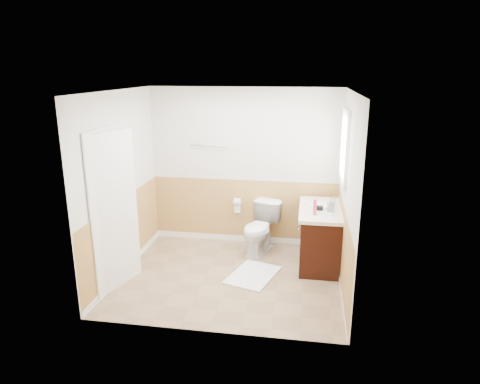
% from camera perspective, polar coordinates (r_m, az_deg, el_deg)
% --- Properties ---
extents(floor, '(3.00, 3.00, 0.00)m').
position_cam_1_polar(floor, '(6.02, -1.34, -11.20)').
color(floor, '#8C7051').
rests_on(floor, ground).
extents(ceiling, '(3.00, 3.00, 0.00)m').
position_cam_1_polar(ceiling, '(5.35, -1.52, 13.31)').
color(ceiling, white).
rests_on(ceiling, floor).
extents(wall_back, '(3.00, 0.00, 3.00)m').
position_cam_1_polar(wall_back, '(6.80, 0.56, 3.28)').
color(wall_back, silver).
rests_on(wall_back, floor).
extents(wall_front, '(3.00, 0.00, 3.00)m').
position_cam_1_polar(wall_front, '(4.35, -4.54, -4.29)').
color(wall_front, silver).
rests_on(wall_front, floor).
extents(wall_left, '(0.00, 3.00, 3.00)m').
position_cam_1_polar(wall_left, '(6.00, -15.65, 0.93)').
color(wall_left, silver).
rests_on(wall_left, floor).
extents(wall_right, '(0.00, 3.00, 3.00)m').
position_cam_1_polar(wall_right, '(5.49, 14.15, -0.35)').
color(wall_right, silver).
rests_on(wall_right, floor).
extents(wainscot_back, '(3.00, 0.00, 3.00)m').
position_cam_1_polar(wainscot_back, '(6.99, 0.53, -2.74)').
color(wainscot_back, tan).
rests_on(wainscot_back, floor).
extents(wainscot_front, '(3.00, 0.00, 3.00)m').
position_cam_1_polar(wainscot_front, '(4.67, -4.29, -12.89)').
color(wainscot_front, tan).
rests_on(wainscot_front, floor).
extents(wainscot_left, '(0.00, 2.60, 2.60)m').
position_cam_1_polar(wainscot_left, '(6.23, -15.03, -5.74)').
color(wainscot_left, tan).
rests_on(wainscot_left, floor).
extents(wainscot_right, '(0.00, 2.60, 2.60)m').
position_cam_1_polar(wainscot_right, '(5.75, 13.52, -7.54)').
color(wainscot_right, tan).
rests_on(wainscot_right, floor).
extents(toilet, '(0.64, 0.86, 0.78)m').
position_cam_1_polar(toilet, '(6.63, 2.68, -4.88)').
color(toilet, white).
rests_on(toilet, floor).
extents(bath_mat, '(0.76, 0.93, 0.02)m').
position_cam_1_polar(bath_mat, '(6.04, 1.74, -10.99)').
color(bath_mat, white).
rests_on(bath_mat, floor).
extents(vanity_cabinet, '(0.55, 1.10, 0.80)m').
position_cam_1_polar(vanity_cabinet, '(6.35, 10.58, -6.01)').
color(vanity_cabinet, black).
rests_on(vanity_cabinet, floor).
extents(vanity_knob_left, '(0.03, 0.03, 0.03)m').
position_cam_1_polar(vanity_knob_left, '(6.20, 7.89, -4.95)').
color(vanity_knob_left, silver).
rests_on(vanity_knob_left, vanity_cabinet).
extents(vanity_knob_right, '(0.03, 0.03, 0.03)m').
position_cam_1_polar(vanity_knob_right, '(6.38, 7.93, -4.31)').
color(vanity_knob_right, silver).
rests_on(vanity_knob_right, vanity_cabinet).
extents(countertop, '(0.60, 1.15, 0.05)m').
position_cam_1_polar(countertop, '(6.20, 10.69, -2.36)').
color(countertop, white).
rests_on(countertop, vanity_cabinet).
extents(sink_basin, '(0.36, 0.36, 0.02)m').
position_cam_1_polar(sink_basin, '(6.33, 10.77, -1.64)').
color(sink_basin, white).
rests_on(sink_basin, countertop).
extents(faucet, '(0.02, 0.02, 0.14)m').
position_cam_1_polar(faucet, '(6.33, 12.42, -1.19)').
color(faucet, silver).
rests_on(faucet, countertop).
extents(lotion_bottle, '(0.05, 0.05, 0.22)m').
position_cam_1_polar(lotion_bottle, '(5.87, 9.94, -2.00)').
color(lotion_bottle, '#D6376C').
rests_on(lotion_bottle, countertop).
extents(soap_dispenser, '(0.10, 0.10, 0.19)m').
position_cam_1_polar(soap_dispenser, '(6.06, 12.00, -1.68)').
color(soap_dispenser, gray).
rests_on(soap_dispenser, countertop).
extents(hair_dryer_body, '(0.14, 0.07, 0.07)m').
position_cam_1_polar(hair_dryer_body, '(6.10, 10.36, -2.08)').
color(hair_dryer_body, black).
rests_on(hair_dryer_body, countertop).
extents(hair_dryer_handle, '(0.03, 0.03, 0.07)m').
position_cam_1_polar(hair_dryer_handle, '(6.08, 10.07, -2.40)').
color(hair_dryer_handle, black).
rests_on(hair_dryer_handle, countertop).
extents(mirror_panel, '(0.02, 0.35, 0.90)m').
position_cam_1_polar(mirror_panel, '(6.49, 13.35, 4.93)').
color(mirror_panel, silver).
rests_on(mirror_panel, wall_right).
extents(window_frame, '(0.04, 0.80, 1.00)m').
position_cam_1_polar(window_frame, '(5.95, 13.74, 5.87)').
color(window_frame, white).
rests_on(window_frame, wall_right).
extents(window_glass, '(0.01, 0.70, 0.90)m').
position_cam_1_polar(window_glass, '(5.95, 13.89, 5.87)').
color(window_glass, white).
rests_on(window_glass, wall_right).
extents(door, '(0.29, 0.78, 2.04)m').
position_cam_1_polar(door, '(5.64, -16.41, -2.56)').
color(door, white).
rests_on(door, wall_left).
extents(door_frame, '(0.02, 0.92, 2.10)m').
position_cam_1_polar(door_frame, '(5.67, -17.12, -2.41)').
color(door_frame, white).
rests_on(door_frame, wall_left).
extents(door_knob, '(0.06, 0.06, 0.06)m').
position_cam_1_polar(door_knob, '(5.92, -14.49, -2.23)').
color(door_knob, silver).
rests_on(door_knob, door).
extents(towel_bar, '(0.62, 0.02, 0.02)m').
position_cam_1_polar(towel_bar, '(6.78, -4.12, 6.22)').
color(towel_bar, silver).
rests_on(towel_bar, wall_back).
extents(tp_holder_bar, '(0.14, 0.02, 0.02)m').
position_cam_1_polar(tp_holder_bar, '(6.89, -0.36, -1.29)').
color(tp_holder_bar, silver).
rests_on(tp_holder_bar, wall_back).
extents(tp_roll, '(0.10, 0.11, 0.11)m').
position_cam_1_polar(tp_roll, '(6.89, -0.36, -1.29)').
color(tp_roll, white).
rests_on(tp_roll, tp_holder_bar).
extents(tp_sheet, '(0.10, 0.01, 0.16)m').
position_cam_1_polar(tp_sheet, '(6.92, -0.36, -2.16)').
color(tp_sheet, white).
rests_on(tp_sheet, tp_roll).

